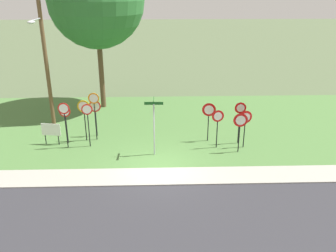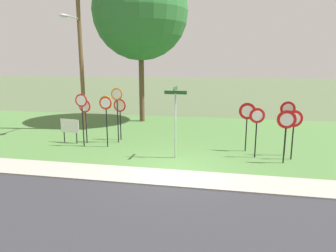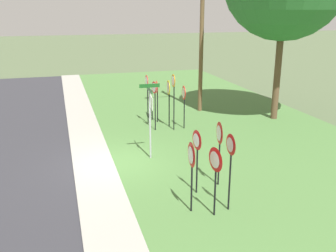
{
  "view_description": "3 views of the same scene",
  "coord_description": "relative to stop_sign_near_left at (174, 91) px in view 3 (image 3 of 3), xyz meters",
  "views": [
    {
      "loc": [
        -0.01,
        -15.53,
        8.53
      ],
      "look_at": [
        0.6,
        3.17,
        1.01
      ],
      "focal_mm": 37.93,
      "sensor_mm": 36.0,
      "label": 1
    },
    {
      "loc": [
        1.96,
        -10.99,
        4.1
      ],
      "look_at": [
        -0.64,
        2.25,
        1.31
      ],
      "focal_mm": 32.28,
      "sensor_mm": 36.0,
      "label": 2
    },
    {
      "loc": [
        13.99,
        -1.84,
        5.97
      ],
      "look_at": [
        -0.37,
        2.36,
        1.29
      ],
      "focal_mm": 40.28,
      "sensor_mm": 36.0,
      "label": 3
    }
  ],
  "objects": [
    {
      "name": "street_name_post",
      "position": [
        3.38,
        -2.03,
        -0.18
      ],
      "size": [
        0.96,
        0.82,
        3.11
      ],
      "rotation": [
        0.0,
        0.0,
        -0.02
      ],
      "color": "#9EA0A8",
      "rests_on": "grass_median"
    },
    {
      "name": "yield_sign_far_left",
      "position": [
        6.46,
        -0.37,
        -0.31
      ],
      "size": [
        0.77,
        0.14,
        2.3
      ],
      "rotation": [
        0.0,
        0.0,
        -0.14
      ],
      "color": "black",
      "rests_on": "grass_median"
    },
    {
      "name": "yield_sign_near_left",
      "position": [
        6.82,
        -1.32,
        -0.39
      ],
      "size": [
        0.67,
        0.12,
        2.21
      ],
      "rotation": [
        0.0,
        0.0,
        0.09
      ],
      "color": "black",
      "rests_on": "grass_median"
    },
    {
      "name": "stop_sign_near_right",
      "position": [
        -0.07,
        0.57,
        -0.41
      ],
      "size": [
        0.7,
        0.11,
        2.23
      ],
      "rotation": [
        0.0,
        0.0,
        -0.08
      ],
      "color": "black",
      "rests_on": "grass_median"
    },
    {
      "name": "yield_sign_far_right",
      "position": [
        7.92,
        -1.9,
        -0.37
      ],
      "size": [
        0.76,
        0.11,
        2.23
      ],
      "rotation": [
        0.0,
        0.0,
        -0.05
      ],
      "color": "black",
      "rests_on": "grass_median"
    },
    {
      "name": "ground_plane",
      "position": [
        3.56,
        -3.58,
        -2.06
      ],
      "size": [
        160.0,
        160.0,
        0.0
      ],
      "primitive_type": "plane",
      "color": "#4C5B3D"
    },
    {
      "name": "stop_sign_near_left",
      "position": [
        0.0,
        0.0,
        0.0
      ],
      "size": [
        0.62,
        0.1,
        2.85
      ],
      "rotation": [
        0.0,
        0.0,
        -0.04
      ],
      "color": "black",
      "rests_on": "grass_median"
    },
    {
      "name": "utility_pole",
      "position": [
        -3.19,
        2.53,
        2.93
      ],
      "size": [
        2.1,
        2.1,
        9.2
      ],
      "color": "brown",
      "rests_on": "grass_median"
    },
    {
      "name": "yield_sign_near_right",
      "position": [
        8.15,
        -0.76,
        -0.21
      ],
      "size": [
        0.65,
        0.1,
        2.45
      ],
      "rotation": [
        0.0,
        0.0,
        -0.01
      ],
      "color": "black",
      "rests_on": "grass_median"
    },
    {
      "name": "yield_sign_center",
      "position": [
        8.33,
        -1.32,
        -0.43
      ],
      "size": [
        0.72,
        0.14,
        2.16
      ],
      "rotation": [
        0.0,
        0.0,
        0.15
      ],
      "color": "black",
      "rests_on": "grass_median"
    },
    {
      "name": "notice_board",
      "position": [
        -2.42,
        -0.55,
        -1.19
      ],
      "size": [
        1.09,
        0.19,
        1.25
      ],
      "rotation": [
        0.0,
        0.0,
        -0.15
      ],
      "color": "black",
      "rests_on": "grass_median"
    },
    {
      "name": "grass_median",
      "position": [
        3.56,
        2.42,
        -2.04
      ],
      "size": [
        44.0,
        12.0,
        0.04
      ],
      "primitive_type": "cube",
      "color": "#477038",
      "rests_on": "ground_plane"
    },
    {
      "name": "sidewalk_strip",
      "position": [
        3.56,
        -4.38,
        -2.03
      ],
      "size": [
        44.0,
        1.6,
        0.06
      ],
      "primitive_type": "cube",
      "color": "#99968C",
      "rests_on": "ground_plane"
    },
    {
      "name": "stop_sign_far_right",
      "position": [
        -1.57,
        -0.45,
        -0.38
      ],
      "size": [
        0.67,
        0.13,
        2.29
      ],
      "rotation": [
        0.0,
        0.0,
        -0.13
      ],
      "color": "black",
      "rests_on": "grass_median"
    },
    {
      "name": "stop_sign_far_left",
      "position": [
        -0.24,
        -0.92,
        -0.25
      ],
      "size": [
        0.6,
        0.11,
        2.5
      ],
      "rotation": [
        0.0,
        0.0,
        0.1
      ],
      "color": "black",
      "rests_on": "grass_median"
    },
    {
      "name": "stop_sign_center_tall",
      "position": [
        -1.45,
        -1.01,
        -0.15
      ],
      "size": [
        0.63,
        0.1,
        2.62
      ],
      "rotation": [
        0.0,
        0.0,
        -0.02
      ],
      "color": "black",
      "rests_on": "grass_median"
    },
    {
      "name": "stop_sign_far_center",
      "position": [
        -0.59,
        -0.08,
        -0.24
      ],
      "size": [
        0.72,
        0.12,
        2.45
      ],
      "rotation": [
        0.0,
        0.0,
        -0.09
      ],
      "color": "black",
      "rests_on": "grass_median"
    }
  ]
}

